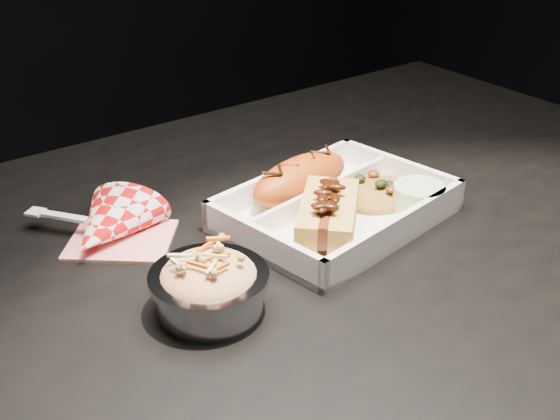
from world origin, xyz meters
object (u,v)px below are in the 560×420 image
(dining_table, at_px, (304,302))
(foil_coleslaw_cup, at_px, (209,283))
(food_tray, at_px, (335,211))
(napkin_fork, at_px, (108,227))
(hotdog, at_px, (328,215))
(fried_pastry, at_px, (300,179))

(dining_table, relative_size, foil_coleslaw_cup, 10.81)
(dining_table, xyz_separation_m, food_tray, (0.05, 0.01, 0.10))
(dining_table, bearing_deg, napkin_fork, 145.95)
(dining_table, relative_size, food_tray, 4.35)
(hotdog, height_order, foil_coleslaw_cup, same)
(fried_pastry, xyz_separation_m, napkin_fork, (-0.22, 0.06, -0.02))
(food_tray, distance_m, hotdog, 0.06)
(food_tray, xyz_separation_m, foil_coleslaw_cup, (-0.21, -0.06, 0.02))
(hotdog, relative_size, foil_coleslaw_cup, 1.15)
(hotdog, bearing_deg, foil_coleslaw_cup, 145.87)
(foil_coleslaw_cup, bearing_deg, hotdog, 10.43)
(hotdog, height_order, napkin_fork, napkin_fork)
(food_tray, bearing_deg, napkin_fork, 145.02)
(foil_coleslaw_cup, distance_m, napkin_fork, 0.18)
(dining_table, height_order, napkin_fork, napkin_fork)
(dining_table, xyz_separation_m, napkin_fork, (-0.18, 0.12, 0.11))
(dining_table, distance_m, foil_coleslaw_cup, 0.21)
(fried_pastry, height_order, foil_coleslaw_cup, foil_coleslaw_cup)
(fried_pastry, height_order, hotdog, hotdog)
(dining_table, height_order, food_tray, food_tray)
(food_tray, xyz_separation_m, fried_pastry, (-0.01, 0.05, 0.02))
(dining_table, bearing_deg, fried_pastry, 56.57)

